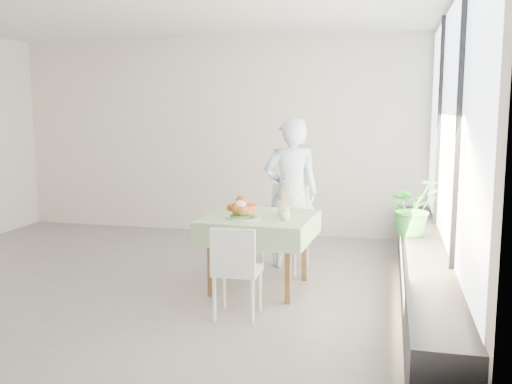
% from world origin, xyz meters
% --- Properties ---
extents(floor, '(6.00, 6.00, 0.00)m').
position_xyz_m(floor, '(0.00, 0.00, 0.00)').
color(floor, slate).
rests_on(floor, ground).
extents(ceiling, '(6.00, 6.00, 0.00)m').
position_xyz_m(ceiling, '(0.00, 0.00, 2.80)').
color(ceiling, white).
rests_on(ceiling, ground).
extents(wall_back, '(6.00, 0.02, 2.80)m').
position_xyz_m(wall_back, '(0.00, 2.50, 1.40)').
color(wall_back, silver).
rests_on(wall_back, ground).
extents(wall_right, '(0.02, 5.00, 2.80)m').
position_xyz_m(wall_right, '(3.00, 0.00, 1.40)').
color(wall_right, silver).
rests_on(wall_right, ground).
extents(window_pane, '(0.01, 4.80, 2.18)m').
position_xyz_m(window_pane, '(2.97, 0.00, 1.65)').
color(window_pane, '#D1E0F9').
rests_on(window_pane, ground).
extents(window_ledge, '(0.40, 4.80, 0.50)m').
position_xyz_m(window_ledge, '(2.80, 0.00, 0.25)').
color(window_ledge, black).
rests_on(window_ledge, ground).
extents(cafe_table, '(1.10, 1.10, 0.74)m').
position_xyz_m(cafe_table, '(1.22, -0.02, 0.46)').
color(cafe_table, brown).
rests_on(cafe_table, ground).
extents(chair_far, '(0.51, 0.51, 0.93)m').
position_xyz_m(chair_far, '(1.34, 0.71, 0.29)').
color(chair_far, white).
rests_on(chair_far, ground).
extents(chair_near, '(0.40, 0.40, 0.81)m').
position_xyz_m(chair_near, '(1.21, -0.85, 0.25)').
color(chair_near, white).
rests_on(chair_near, ground).
extents(diner, '(0.71, 0.56, 1.70)m').
position_xyz_m(diner, '(1.38, 0.86, 0.85)').
color(diner, '#98C8F3').
rests_on(diner, ground).
extents(main_dish, '(0.35, 0.35, 0.18)m').
position_xyz_m(main_dish, '(1.09, -0.22, 0.80)').
color(main_dish, white).
rests_on(main_dish, cafe_table).
extents(juice_cup_orange, '(0.10, 0.10, 0.29)m').
position_xyz_m(juice_cup_orange, '(1.44, 0.01, 0.81)').
color(juice_cup_orange, white).
rests_on(juice_cup_orange, cafe_table).
extents(juice_cup_lemonade, '(0.10, 0.10, 0.27)m').
position_xyz_m(juice_cup_lemonade, '(1.51, -0.21, 0.81)').
color(juice_cup_lemonade, white).
rests_on(juice_cup_lemonade, cafe_table).
extents(second_dish, '(0.31, 0.31, 0.15)m').
position_xyz_m(second_dish, '(0.96, 0.26, 0.78)').
color(second_dish, '#B43712').
rests_on(second_dish, cafe_table).
extents(potted_plant, '(0.71, 0.69, 0.60)m').
position_xyz_m(potted_plant, '(2.70, 0.53, 0.80)').
color(potted_plant, '#2B822D').
rests_on(potted_plant, window_ledge).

